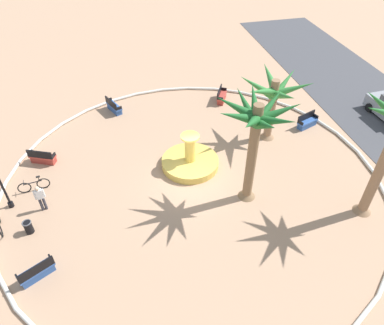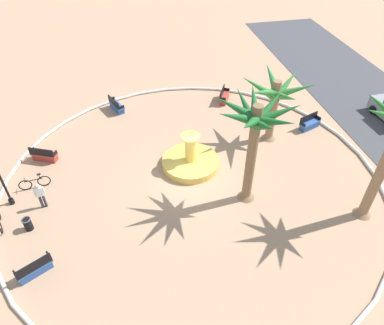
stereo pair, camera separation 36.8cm
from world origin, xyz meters
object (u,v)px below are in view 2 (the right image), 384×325
object	(u,v)px
bicycle_by_lamppost	(35,183)
palm_tree_by_curb	(255,128)
bench_southeast	(117,106)
bench_southwest	(309,124)
bench_north	(35,269)
person_cyclist_photo	(40,194)
fountain	(190,161)
bench_east	(224,97)
bench_west	(44,156)
palm_tree_near_fountain	(275,96)
trash_bin	(28,224)

from	to	relation	value
bicycle_by_lamppost	palm_tree_by_curb	bearing A→B (deg)	74.44
bench_southeast	bench_southwest	bearing A→B (deg)	68.42
bench_north	person_cyclist_photo	distance (m)	4.20
fountain	bench_east	xyz separation A→B (m)	(-6.89, 4.08, 0.03)
fountain	bench_west	distance (m)	8.99
bench_east	bicycle_by_lamppost	size ratio (longest dim) A/B	0.96
bench_east	person_cyclist_photo	xyz separation A→B (m)	(8.58, -12.42, 0.58)
palm_tree_by_curb	bench_west	distance (m)	13.15
palm_tree_near_fountain	palm_tree_by_curb	xyz separation A→B (m)	(4.91, -3.25, 1.47)
fountain	bench_north	distance (m)	10.15
person_cyclist_photo	bench_north	bearing A→B (deg)	0.55
palm_tree_by_curb	palm_tree_near_fountain	bearing A→B (deg)	146.51
bench_east	bicycle_by_lamppost	xyz separation A→B (m)	(6.96, -13.02, 0.04)
person_cyclist_photo	palm_tree_by_curb	bearing A→B (deg)	81.78
palm_tree_near_fountain	trash_bin	size ratio (longest dim) A/B	6.49
trash_bin	person_cyclist_photo	distance (m)	1.63
bench_southwest	palm_tree_near_fountain	bearing A→B (deg)	-80.88
palm_tree_near_fountain	person_cyclist_photo	size ratio (longest dim) A/B	2.87
palm_tree_by_curb	bench_southwest	bearing A→B (deg)	130.24
bench_north	bench_southwest	distance (m)	18.90
bench_southwest	person_cyclist_photo	distance (m)	17.59
bench_east	fountain	bearing A→B (deg)	-30.60
bench_southwest	trash_bin	xyz separation A→B (m)	(5.27, -17.75, 0.04)
fountain	palm_tree_near_fountain	distance (m)	6.56
bicycle_by_lamppost	person_cyclist_photo	xyz separation A→B (m)	(1.61, 0.61, 0.54)
palm_tree_near_fountain	bicycle_by_lamppost	distance (m)	14.98
palm_tree_by_curb	bicycle_by_lamppost	size ratio (longest dim) A/B	3.57
palm_tree_near_fountain	bicycle_by_lamppost	xyz separation A→B (m)	(1.74, -14.61, -2.78)
trash_bin	bench_southeast	bearing A→B (deg)	154.78
bench_southwest	bicycle_by_lamppost	distance (m)	17.90
palm_tree_near_fountain	bench_north	bearing A→B (deg)	-61.74
bench_southeast	fountain	bearing A→B (deg)	29.15
trash_bin	bicycle_by_lamppost	size ratio (longest dim) A/B	0.43
fountain	bench_east	distance (m)	8.01
bench_north	bicycle_by_lamppost	xyz separation A→B (m)	(-5.77, -0.65, 0.04)
bench_west	bench_north	distance (m)	8.22
bench_east	bicycle_by_lamppost	world-z (taller)	bench_east
bench_north	bench_southwest	size ratio (longest dim) A/B	0.98
bench_west	bench_north	xyz separation A→B (m)	(8.21, 0.38, 0.00)
bench_west	trash_bin	bearing A→B (deg)	-2.68
bench_southwest	fountain	bearing A→B (deg)	-76.15
palm_tree_near_fountain	trash_bin	bearing A→B (deg)	-71.91
palm_tree_by_curb	bicycle_by_lamppost	bearing A→B (deg)	-105.56
bench_east	bench_southwest	distance (m)	6.69
bench_southwest	bench_southeast	bearing A→B (deg)	-111.58
person_cyclist_photo	bench_east	bearing A→B (deg)	124.63
bench_west	person_cyclist_photo	xyz separation A→B (m)	(4.05, 0.34, 0.58)
bench_southwest	person_cyclist_photo	size ratio (longest dim) A/B	1.01
bench_southeast	bench_west	bearing A→B (deg)	-43.38
palm_tree_by_curb	bench_east	world-z (taller)	palm_tree_by_curb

